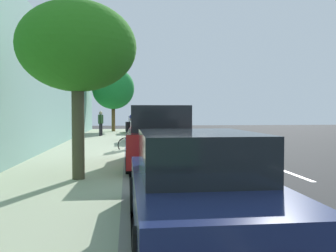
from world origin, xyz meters
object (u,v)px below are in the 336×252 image
at_px(street_tree_mid_block, 77,48).
at_px(cyclist_with_backpack, 132,129).
at_px(street_tree_near_cyclist, 113,88).
at_px(parked_sedan_black_second, 146,131).
at_px(bicycle_at_curb, 137,145).
at_px(parked_sedan_tan_nearest, 139,125).
at_px(pedestrian_on_phone, 101,122).
at_px(parked_suv_red_mid, 158,137).
at_px(parked_sedan_dark_blue_far, 197,187).

bearing_deg(street_tree_mid_block, cyclist_with_backpack, -100.75).
bearing_deg(street_tree_near_cyclist, parked_sedan_black_second, 101.61).
bearing_deg(bicycle_at_curb, cyclist_with_backpack, -63.23).
bearing_deg(parked_sedan_tan_nearest, pedestrian_on_phone, 49.43).
bearing_deg(bicycle_at_curb, parked_sedan_black_second, -98.16).
xyz_separation_m(parked_sedan_tan_nearest, street_tree_mid_block, (2.13, 19.86, 2.61)).
distance_m(parked_suv_red_mid, street_tree_mid_block, 3.92).
xyz_separation_m(parked_sedan_tan_nearest, bicycle_at_curb, (0.50, 12.91, -0.39)).
bearing_deg(parked_sedan_dark_blue_far, bicycle_at_curb, -87.22).
height_order(cyclist_with_backpack, street_tree_mid_block, street_tree_mid_block).
xyz_separation_m(parked_sedan_black_second, pedestrian_on_phone, (2.95, -5.00, 0.38)).
relative_size(parked_sedan_black_second, cyclist_with_backpack, 2.61).
xyz_separation_m(parked_sedan_dark_blue_far, cyclist_with_backpack, (0.76, -11.51, 0.29)).
xyz_separation_m(parked_sedan_dark_blue_far, pedestrian_on_phone, (2.82, -20.73, 0.38)).
height_order(parked_sedan_black_second, street_tree_mid_block, street_tree_mid_block).
relative_size(cyclist_with_backpack, pedestrian_on_phone, 0.99).
bearing_deg(parked_sedan_dark_blue_far, cyclist_with_backpack, -86.22).
relative_size(parked_sedan_tan_nearest, pedestrian_on_phone, 2.59).
height_order(parked_sedan_black_second, bicycle_at_curb, parked_sedan_black_second).
bearing_deg(street_tree_mid_block, pedestrian_on_phone, -87.75).
distance_m(parked_sedan_tan_nearest, parked_sedan_black_second, 8.25).
xyz_separation_m(parked_sedan_tan_nearest, parked_suv_red_mid, (-0.05, 17.59, 0.27)).
bearing_deg(street_tree_near_cyclist, street_tree_mid_block, 90.00).
xyz_separation_m(parked_suv_red_mid, parked_sedan_dark_blue_far, (0.02, 6.39, -0.27)).
bearing_deg(pedestrian_on_phone, parked_suv_red_mid, 101.17).
bearing_deg(pedestrian_on_phone, parked_sedan_black_second, 120.53).
bearing_deg(cyclist_with_backpack, parked_sedan_dark_blue_far, 93.78).
bearing_deg(street_tree_near_cyclist, bicycle_at_curb, 95.87).
distance_m(parked_sedan_dark_blue_far, street_tree_near_cyclist, 27.18).
distance_m(parked_suv_red_mid, pedestrian_on_phone, 14.62).
distance_m(parked_sedan_tan_nearest, bicycle_at_curb, 12.92).
relative_size(parked_sedan_tan_nearest, cyclist_with_backpack, 2.63).
distance_m(parked_sedan_black_second, street_tree_near_cyclist, 11.84).
xyz_separation_m(parked_suv_red_mid, street_tree_mid_block, (2.18, 2.27, 2.34)).
height_order(bicycle_at_curb, street_tree_mid_block, street_tree_mid_block).
xyz_separation_m(bicycle_at_curb, street_tree_mid_block, (1.63, 6.95, 3.00)).
distance_m(bicycle_at_curb, street_tree_mid_block, 7.74).
bearing_deg(pedestrian_on_phone, parked_sedan_dark_blue_far, 97.74).
bearing_deg(pedestrian_on_phone, parked_sedan_tan_nearest, -130.57).
relative_size(street_tree_near_cyclist, pedestrian_on_phone, 3.22).
relative_size(parked_sedan_black_second, street_tree_near_cyclist, 0.80).
xyz_separation_m(parked_sedan_dark_blue_far, street_tree_mid_block, (2.16, -4.12, 2.61)).
bearing_deg(parked_suv_red_mid, cyclist_with_backpack, -81.37).
height_order(bicycle_at_curb, cyclist_with_backpack, cyclist_with_backpack).
relative_size(parked_sedan_tan_nearest, parked_sedan_black_second, 1.01).
height_order(parked_sedan_tan_nearest, parked_suv_red_mid, parked_suv_red_mid).
height_order(parked_sedan_tan_nearest, parked_sedan_dark_blue_far, same).
bearing_deg(street_tree_mid_block, street_tree_near_cyclist, -90.00).
relative_size(parked_sedan_black_second, bicycle_at_curb, 2.59).
relative_size(bicycle_at_curb, cyclist_with_backpack, 1.01).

